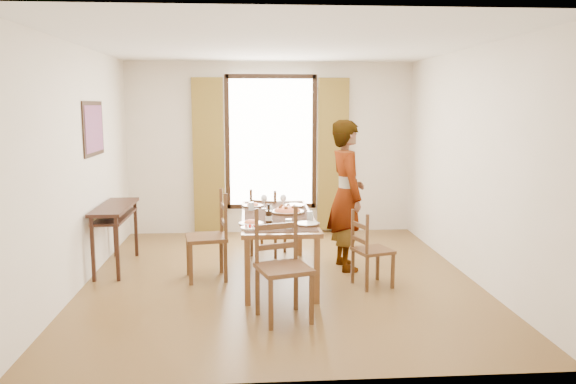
{
  "coord_description": "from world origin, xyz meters",
  "views": [
    {
      "loc": [
        -0.37,
        -6.39,
        2.04
      ],
      "look_at": [
        0.11,
        0.24,
        1.0
      ],
      "focal_mm": 35.0,
      "sensor_mm": 36.0,
      "label": 1
    }
  ],
  "objects": [
    {
      "name": "chair_east",
      "position": [
        1.0,
        -0.34,
        0.4
      ],
      "size": [
        0.48,
        0.48,
        0.87
      ],
      "rotation": [
        0.0,
        0.0,
        1.88
      ],
      "color": "brown",
      "rests_on": "ground"
    },
    {
      "name": "pasta_platter",
      "position": [
        0.1,
        0.18,
        0.81
      ],
      "size": [
        0.4,
        0.4,
        0.1
      ],
      "primitive_type": null,
      "color": "#B22416",
      "rests_on": "dining_table"
    },
    {
      "name": "plate_se",
      "position": [
        0.26,
        -0.5,
        0.78
      ],
      "size": [
        0.27,
        0.27,
        0.05
      ],
      "primitive_type": null,
      "color": "silver",
      "rests_on": "dining_table"
    },
    {
      "name": "wine_glass_a",
      "position": [
        -0.13,
        -0.26,
        0.85
      ],
      "size": [
        0.08,
        0.08,
        0.18
      ],
      "primitive_type": null,
      "color": "white",
      "rests_on": "dining_table"
    },
    {
      "name": "plate_sw",
      "position": [
        -0.34,
        -0.44,
        0.78
      ],
      "size": [
        0.27,
        0.27,
        0.05
      ],
      "primitive_type": null,
      "color": "silver",
      "rests_on": "dining_table"
    },
    {
      "name": "chair_west",
      "position": [
        -0.83,
        0.08,
        0.49
      ],
      "size": [
        0.53,
        0.53,
        1.04
      ],
      "rotation": [
        0.0,
        0.0,
        -1.4
      ],
      "color": "brown",
      "rests_on": "ground"
    },
    {
      "name": "room_shell",
      "position": [
        -0.0,
        0.13,
        1.54
      ],
      "size": [
        4.6,
        5.1,
        2.74
      ],
      "color": "silver",
      "rests_on": "ground"
    },
    {
      "name": "tumbler_a",
      "position": [
        0.32,
        -0.25,
        0.81
      ],
      "size": [
        0.07,
        0.07,
        0.1
      ],
      "primitive_type": "cylinder",
      "color": "silver",
      "rests_on": "dining_table"
    },
    {
      "name": "wine_bottle",
      "position": [
        -0.16,
        -0.6,
        0.88
      ],
      "size": [
        0.07,
        0.07,
        0.25
      ],
      "primitive_type": null,
      "color": "black",
      "rests_on": "dining_table"
    },
    {
      "name": "plate_nw",
      "position": [
        -0.31,
        0.64,
        0.78
      ],
      "size": [
        0.27,
        0.27,
        0.05
      ],
      "primitive_type": null,
      "color": "silver",
      "rests_on": "dining_table"
    },
    {
      "name": "tumbler_b",
      "position": [
        -0.33,
        0.39,
        0.81
      ],
      "size": [
        0.07,
        0.07,
        0.1
      ],
      "primitive_type": "cylinder",
      "color": "silver",
      "rests_on": "dining_table"
    },
    {
      "name": "wine_glass_b",
      "position": [
        0.06,
        0.44,
        0.85
      ],
      "size": [
        0.08,
        0.08,
        0.18
      ],
      "primitive_type": null,
      "color": "white",
      "rests_on": "dining_table"
    },
    {
      "name": "caprese_plate",
      "position": [
        -0.35,
        -0.64,
        0.78
      ],
      "size": [
        0.2,
        0.2,
        0.04
      ],
      "primitive_type": null,
      "color": "silver",
      "rests_on": "dining_table"
    },
    {
      "name": "man",
      "position": [
        0.85,
        0.39,
        0.93
      ],
      "size": [
        0.79,
        0.62,
        1.86
      ],
      "primitive_type": "imported",
      "rotation": [
        0.0,
        0.0,
        1.7
      ],
      "color": "gray",
      "rests_on": "ground"
    },
    {
      "name": "chair_north",
      "position": [
        -0.11,
        1.09,
        0.43
      ],
      "size": [
        0.54,
        0.54,
        0.92
      ],
      "rotation": [
        0.0,
        0.0,
        2.71
      ],
      "color": "brown",
      "rests_on": "ground"
    },
    {
      "name": "wine_glass_c",
      "position": [
        -0.17,
        0.45,
        0.85
      ],
      "size": [
        0.08,
        0.08,
        0.18
      ],
      "primitive_type": null,
      "color": "white",
      "rests_on": "dining_table"
    },
    {
      "name": "plate_ne",
      "position": [
        0.23,
        0.63,
        0.78
      ],
      "size": [
        0.27,
        0.27,
        0.05
      ],
      "primitive_type": null,
      "color": "silver",
      "rests_on": "dining_table"
    },
    {
      "name": "chair_south",
      "position": [
        -0.05,
        -1.23,
        0.49
      ],
      "size": [
        0.58,
        0.58,
        1.06
      ],
      "rotation": [
        0.0,
        0.0,
        0.29
      ],
      "color": "brown",
      "rests_on": "ground"
    },
    {
      "name": "console_table",
      "position": [
        -2.03,
        0.6,
        0.68
      ],
      "size": [
        0.38,
        1.2,
        0.8
      ],
      "color": "#331811",
      "rests_on": "ground"
    },
    {
      "name": "ground",
      "position": [
        0.0,
        0.0,
        0.0
      ],
      "size": [
        5.0,
        5.0,
        0.0
      ],
      "primitive_type": "plane",
      "color": "#4A3317",
      "rests_on": "ground"
    },
    {
      "name": "tumbler_c",
      "position": [
        0.05,
        -0.66,
        0.81
      ],
      "size": [
        0.07,
        0.07,
        0.1
      ],
      "primitive_type": "cylinder",
      "color": "silver",
      "rests_on": "dining_table"
    },
    {
      "name": "dining_table",
      "position": [
        -0.03,
        0.08,
        0.69
      ],
      "size": [
        0.83,
        2.01,
        0.76
      ],
      "color": "brown",
      "rests_on": "ground"
    }
  ]
}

